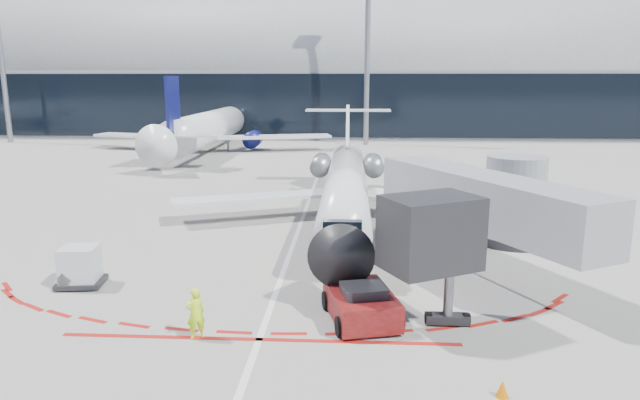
# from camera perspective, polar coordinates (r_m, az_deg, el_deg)

# --- Properties ---
(ground) EXTENTS (260.00, 260.00, 0.00)m
(ground) POSITION_cam_1_polar(r_m,az_deg,el_deg) (31.19, -2.71, -4.51)
(ground) COLOR slate
(ground) RESTS_ON ground
(apron_centerline) EXTENTS (0.25, 40.00, 0.01)m
(apron_centerline) POSITION_cam_1_polar(r_m,az_deg,el_deg) (33.10, -2.36, -3.52)
(apron_centerline) COLOR silver
(apron_centerline) RESTS_ON ground
(apron_stop_bar) EXTENTS (14.00, 0.25, 0.01)m
(apron_stop_bar) POSITION_cam_1_polar(r_m,az_deg,el_deg) (20.53, -6.11, -13.70)
(apron_stop_bar) COLOR maroon
(apron_stop_bar) RESTS_ON ground
(terminal_building) EXTENTS (150.00, 24.15, 24.00)m
(terminal_building) POSITION_cam_1_polar(r_m,az_deg,el_deg) (94.74, 1.36, 11.87)
(terminal_building) COLOR #929597
(terminal_building) RESTS_ON ground
(jet_bridge) EXTENTS (10.03, 15.20, 4.90)m
(jet_bridge) POSITION_cam_1_polar(r_m,az_deg,el_deg) (28.14, 16.80, -0.53)
(jet_bridge) COLOR #92949A
(jet_bridge) RESTS_ON ground
(light_mast_west) EXTENTS (0.70, 0.70, 25.00)m
(light_mast_west) POSITION_cam_1_polar(r_m,az_deg,el_deg) (91.50, -29.32, 12.86)
(light_mast_west) COLOR gray
(light_mast_west) RESTS_ON ground
(light_mast_centre) EXTENTS (0.70, 0.70, 25.00)m
(light_mast_centre) POSITION_cam_1_polar(r_m,az_deg,el_deg) (77.82, 4.75, 14.72)
(light_mast_centre) COLOR gray
(light_mast_centre) RESTS_ON ground
(regional_jet) EXTENTS (22.27, 27.46, 6.88)m
(regional_jet) POSITION_cam_1_polar(r_m,az_deg,el_deg) (35.78, 2.60, 1.44)
(regional_jet) COLOR silver
(regional_jet) RESTS_ON ground
(pushback_tug) EXTENTS (3.12, 5.79, 1.47)m
(pushback_tug) POSITION_cam_1_polar(r_m,az_deg,el_deg) (21.74, 4.14, -10.27)
(pushback_tug) COLOR #4F0B0D
(pushback_tug) RESTS_ON ground
(ramp_worker) EXTENTS (0.81, 0.75, 1.86)m
(ramp_worker) POSITION_cam_1_polar(r_m,az_deg,el_deg) (20.58, -12.34, -11.03)
(ramp_worker) COLOR #CAFF1A
(ramp_worker) RESTS_ON ground
(uld_container) EXTENTS (2.07, 1.82, 1.77)m
(uld_container) POSITION_cam_1_polar(r_m,az_deg,el_deg) (27.06, -22.87, -6.17)
(uld_container) COLOR black
(uld_container) RESTS_ON ground
(safety_cone_left) EXTENTS (0.34, 0.34, 0.47)m
(safety_cone_left) POSITION_cam_1_polar(r_m,az_deg,el_deg) (30.19, -22.84, -5.58)
(safety_cone_left) COLOR #D56904
(safety_cone_left) RESTS_ON ground
(safety_cone_right) EXTENTS (0.37, 0.37, 0.51)m
(safety_cone_right) POSITION_cam_1_polar(r_m,az_deg,el_deg) (17.86, 17.77, -17.53)
(safety_cone_right) COLOR #D56904
(safety_cone_right) RESTS_ON ground
(bg_airliner_1) EXTENTS (35.20, 37.28, 11.39)m
(bg_airliner_1) POSITION_cam_1_polar(r_m,az_deg,el_deg) (73.16, -10.91, 9.38)
(bg_airliner_1) COLOR silver
(bg_airliner_1) RESTS_ON ground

